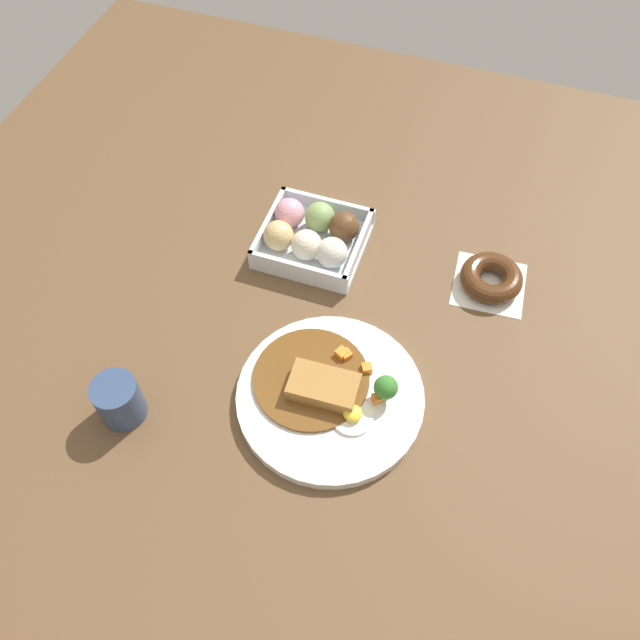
% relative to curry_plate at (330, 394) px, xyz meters
% --- Properties ---
extents(ground_plane, '(1.60, 1.60, 0.00)m').
position_rel_curry_plate_xyz_m(ground_plane, '(0.04, -0.08, -0.01)').
color(ground_plane, brown).
extents(curry_plate, '(0.28, 0.28, 0.07)m').
position_rel_curry_plate_xyz_m(curry_plate, '(0.00, 0.00, 0.00)').
color(curry_plate, white).
rests_on(curry_plate, ground_plane).
extents(donut_box, '(0.18, 0.17, 0.07)m').
position_rel_curry_plate_xyz_m(donut_box, '(0.12, -0.28, 0.02)').
color(donut_box, silver).
rests_on(donut_box, ground_plane).
extents(chocolate_ring_donut, '(0.13, 0.13, 0.04)m').
position_rel_curry_plate_xyz_m(chocolate_ring_donut, '(-0.19, -0.29, 0.00)').
color(chocolate_ring_donut, white).
rests_on(chocolate_ring_donut, ground_plane).
extents(coffee_mug, '(0.07, 0.07, 0.08)m').
position_rel_curry_plate_xyz_m(coffee_mug, '(0.28, 0.12, 0.02)').
color(coffee_mug, '#33476B').
rests_on(coffee_mug, ground_plane).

